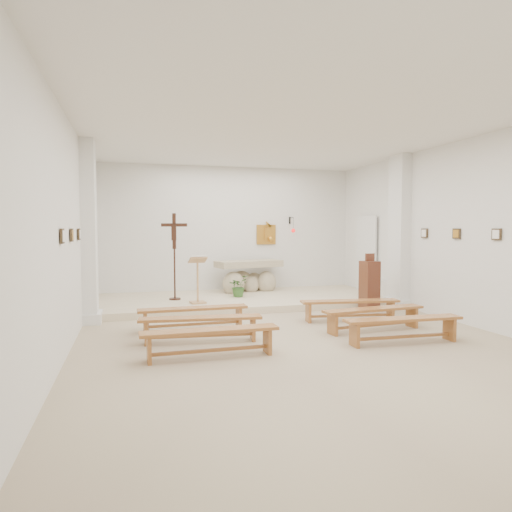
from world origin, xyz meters
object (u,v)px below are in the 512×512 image
object	(u,v)px
bench_right_second	(374,314)
lectern	(198,280)
crucifix_stand	(174,250)
donation_pedestal	(369,285)
bench_left_front	(193,313)
bench_left_second	(201,323)
bench_right_third	(403,324)
bench_left_third	(210,336)
bench_right_front	(350,305)
altar	(248,278)

from	to	relation	value
bench_right_second	lectern	bearing A→B (deg)	126.82
crucifix_stand	donation_pedestal	size ratio (longest dim) A/B	1.59
bench_left_front	bench_right_second	xyz separation A→B (m)	(3.09, -0.91, 0.00)
lectern	bench_left_second	size ratio (longest dim) A/B	0.55
bench_right_third	bench_right_second	bearing A→B (deg)	91.57
bench_left_third	bench_right_third	bearing A→B (deg)	-1.10
bench_right_front	altar	bearing A→B (deg)	115.40
donation_pedestal	bench_right_third	size ratio (longest dim) A/B	0.65
lectern	bench_left_second	bearing A→B (deg)	-103.38
lectern	donation_pedestal	distance (m)	3.81
donation_pedestal	bench_right_front	xyz separation A→B (m)	(-0.93, -0.91, -0.25)
lectern	bench_right_front	size ratio (longest dim) A/B	0.55
altar	bench_right_second	size ratio (longest dim) A/B	0.94
crucifix_stand	bench_right_second	world-z (taller)	crucifix_stand
bench_right_second	bench_left_third	xyz separation A→B (m)	(-3.09, -0.91, 0.00)
altar	crucifix_stand	size ratio (longest dim) A/B	0.91
bench_right_third	bench_left_front	bearing A→B (deg)	150.94
bench_right_second	bench_left_third	distance (m)	3.22
altar	bench_right_second	world-z (taller)	altar
donation_pedestal	bench_left_third	xyz separation A→B (m)	(-4.01, -2.73, -0.25)
lectern	crucifix_stand	distance (m)	1.03
bench_left_third	bench_right_second	bearing A→B (deg)	15.40
donation_pedestal	bench_right_front	size ratio (longest dim) A/B	0.65
donation_pedestal	bench_left_front	bearing A→B (deg)	-174.82
lectern	bench_left_third	bearing A→B (deg)	-101.68
crucifix_stand	bench_left_second	distance (m)	3.72
bench_right_front	crucifix_stand	bearing A→B (deg)	147.39
altar	bench_right_second	bearing A→B (deg)	-88.04
donation_pedestal	altar	bearing A→B (deg)	120.48
bench_right_front	bench_left_second	distance (m)	3.22
bench_left_front	bench_left_third	distance (m)	1.83
bench_left_front	bench_right_second	size ratio (longest dim) A/B	0.99
lectern	crucifix_stand	size ratio (longest dim) A/B	0.53
lectern	bench_right_third	world-z (taller)	lectern
bench_left_second	crucifix_stand	bearing A→B (deg)	97.36
donation_pedestal	bench_left_front	world-z (taller)	donation_pedestal
bench_right_front	bench_left_second	xyz separation A→B (m)	(-3.09, -0.91, 0.00)
altar	bench_left_third	distance (m)	5.74
altar	crucifix_stand	bearing A→B (deg)	-168.09
crucifix_stand	bench_left_third	xyz separation A→B (m)	(0.08, -4.49, -1.01)
lectern	donation_pedestal	bearing A→B (deg)	-22.93
crucifix_stand	bench_left_front	world-z (taller)	crucifix_stand
crucifix_stand	bench_left_second	bearing A→B (deg)	-68.95
donation_pedestal	bench_left_second	world-z (taller)	donation_pedestal
donation_pedestal	bench_right_third	world-z (taller)	donation_pedestal
bench_right_front	bench_right_second	size ratio (longest dim) A/B	1.00
altar	donation_pedestal	xyz separation A→B (m)	(2.09, -2.67, 0.07)
bench_right_second	bench_right_front	bearing A→B (deg)	83.80
crucifix_stand	bench_right_front	xyz separation A→B (m)	(3.17, -2.66, -1.01)
altar	bench_left_front	bearing A→B (deg)	-130.81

